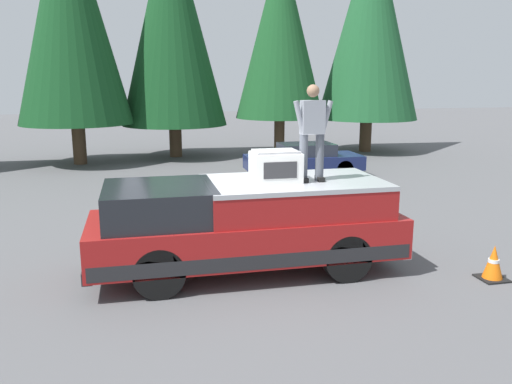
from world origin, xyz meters
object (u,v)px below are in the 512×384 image
object	(u,v)px
pickup_truck	(246,225)
person_on_truck_bed	(312,130)
parked_car_navy	(304,160)
traffic_cone	(493,264)
compressor_unit	(276,166)

from	to	relation	value
pickup_truck	person_on_truck_bed	world-z (taller)	person_on_truck_bed
parked_car_navy	traffic_cone	world-z (taller)	parked_car_navy
parked_car_navy	person_on_truck_bed	bearing A→B (deg)	162.69
person_on_truck_bed	traffic_cone	size ratio (longest dim) A/B	2.73
compressor_unit	person_on_truck_bed	world-z (taller)	person_on_truck_bed
pickup_truck	parked_car_navy	size ratio (longest dim) A/B	1.35
compressor_unit	parked_car_navy	distance (m)	9.63
pickup_truck	person_on_truck_bed	bearing A→B (deg)	-97.60
compressor_unit	parked_car_navy	world-z (taller)	compressor_unit
pickup_truck	traffic_cone	xyz separation A→B (m)	(-1.37, -4.11, -0.58)
pickup_truck	compressor_unit	bearing A→B (deg)	-98.23
pickup_truck	traffic_cone	size ratio (longest dim) A/B	8.94
person_on_truck_bed	parked_car_navy	distance (m)	9.60
traffic_cone	pickup_truck	bearing A→B (deg)	71.52
parked_car_navy	compressor_unit	bearing A→B (deg)	158.89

